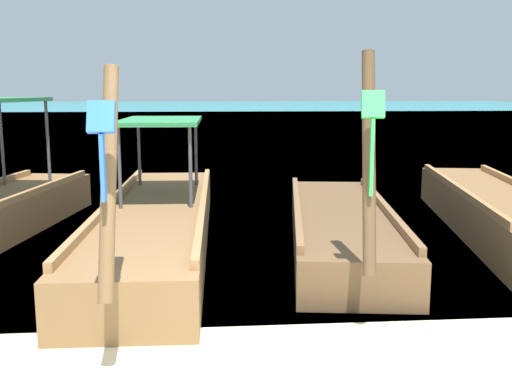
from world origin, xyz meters
TOP-DOWN VIEW (x-y plane):
  - sea_water at (0.00, 61.53)m, footprint 120.00×120.00m
  - longtail_boat_blue_ribbon at (-1.29, 4.55)m, footprint 1.49×7.34m
  - longtail_boat_green_ribbon at (1.24, 4.30)m, footprint 1.97×5.69m
  - longtail_boat_red_ribbon at (3.76, 4.93)m, footprint 2.18×6.33m

SIDE VIEW (x-z plane):
  - sea_water at x=0.00m, z-range 0.00..0.00m
  - longtail_boat_green_ribbon at x=1.24m, z-range -0.99..1.54m
  - longtail_boat_red_ribbon at x=3.76m, z-range -1.06..1.72m
  - longtail_boat_blue_ribbon at x=-1.29m, z-range -0.84..1.52m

